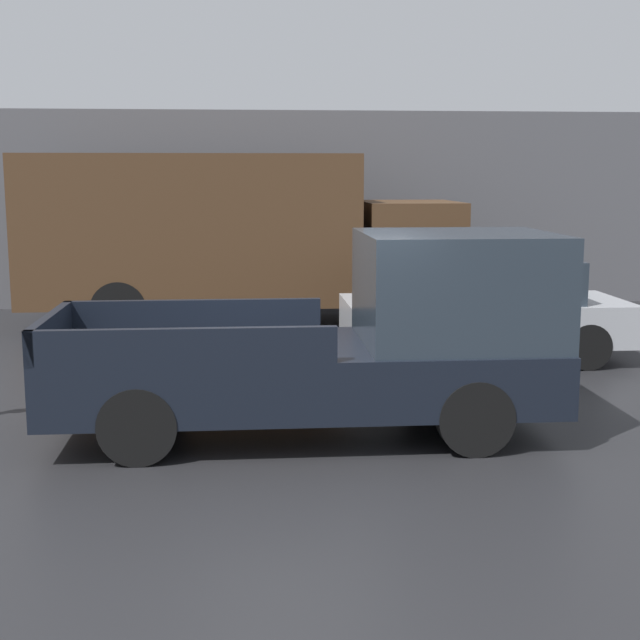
# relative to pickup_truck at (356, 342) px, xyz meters

# --- Properties ---
(ground_plane) EXTENTS (60.00, 60.00, 0.00)m
(ground_plane) POSITION_rel_pickup_truck_xyz_m (-0.55, -0.29, -1.04)
(ground_plane) COLOR #232326
(building_wall) EXTENTS (28.00, 0.15, 4.21)m
(building_wall) POSITION_rel_pickup_truck_xyz_m (-0.55, 9.78, 1.07)
(building_wall) COLOR #56565B
(building_wall) RESTS_ON ground
(pickup_truck) EXTENTS (5.56, 2.10, 2.25)m
(pickup_truck) POSITION_rel_pickup_truck_xyz_m (0.00, 0.00, 0.00)
(pickup_truck) COLOR black
(pickup_truck) RESTS_ON ground
(car) EXTENTS (4.34, 1.92, 1.59)m
(car) POSITION_rel_pickup_truck_xyz_m (2.53, 3.76, -0.23)
(car) COLOR #B7BABF
(car) RESTS_ON ground
(delivery_truck) EXTENTS (8.16, 2.41, 3.23)m
(delivery_truck) POSITION_rel_pickup_truck_xyz_m (-1.53, 7.31, 0.71)
(delivery_truck) COLOR #4C331E
(delivery_truck) RESTS_ON ground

